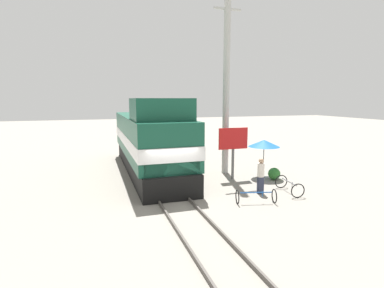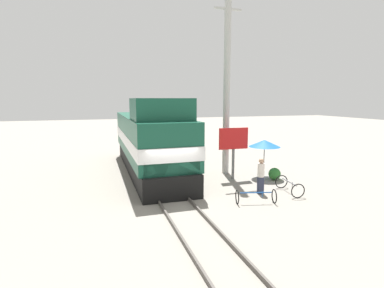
% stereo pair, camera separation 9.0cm
% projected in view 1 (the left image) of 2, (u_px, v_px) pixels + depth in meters
% --- Properties ---
extents(ground_plane, '(120.00, 120.00, 0.00)m').
position_uv_depth(ground_plane, '(170.00, 197.00, 14.78)').
color(ground_plane, gray).
extents(rail_near, '(0.08, 31.97, 0.15)m').
position_uv_depth(rail_near, '(156.00, 197.00, 14.55)').
color(rail_near, '#4C4742').
rests_on(rail_near, ground_plane).
extents(rail_far, '(0.08, 31.97, 0.15)m').
position_uv_depth(rail_far, '(184.00, 194.00, 14.99)').
color(rail_far, '#4C4742').
rests_on(rail_far, ground_plane).
extents(locomotive, '(3.24, 13.03, 4.83)m').
position_uv_depth(locomotive, '(150.00, 142.00, 19.45)').
color(locomotive, black).
rests_on(locomotive, ground_plane).
extents(utility_pole, '(1.80, 0.42, 11.59)m').
position_uv_depth(utility_pole, '(226.00, 82.00, 18.80)').
color(utility_pole, '#B2B2AD').
rests_on(utility_pole, ground_plane).
extents(vendor_umbrella, '(1.90, 1.90, 2.32)m').
position_uv_depth(vendor_umbrella, '(264.00, 143.00, 18.26)').
color(vendor_umbrella, '#4C4C4C').
rests_on(vendor_umbrella, ground_plane).
extents(billboard_sign, '(1.86, 0.12, 3.10)m').
position_uv_depth(billboard_sign, '(233.00, 142.00, 17.80)').
color(billboard_sign, '#595959').
rests_on(billboard_sign, ground_plane).
extents(shrub_cluster, '(0.72, 0.72, 0.72)m').
position_uv_depth(shrub_cluster, '(274.00, 174.00, 17.89)').
color(shrub_cluster, '#2D722D').
rests_on(shrub_cluster, ground_plane).
extents(person_bystander, '(0.34, 0.34, 1.84)m').
position_uv_depth(person_bystander, '(261.00, 174.00, 15.16)').
color(person_bystander, '#2D3347').
rests_on(person_bystander, ground_plane).
extents(bicycle, '(0.93, 1.81, 0.73)m').
position_uv_depth(bicycle, '(289.00, 186.00, 15.38)').
color(bicycle, black).
rests_on(bicycle, ground_plane).
extents(bicycle_spare, '(1.89, 1.08, 0.67)m').
position_uv_depth(bicycle_spare, '(256.00, 196.00, 13.80)').
color(bicycle_spare, black).
rests_on(bicycle_spare, ground_plane).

